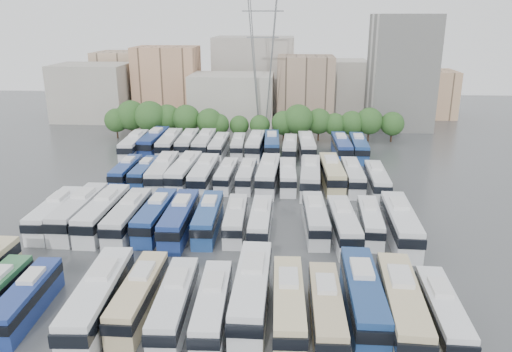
# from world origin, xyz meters

# --- Properties ---
(ground) EXTENTS (220.00, 220.00, 0.00)m
(ground) POSITION_xyz_m (0.00, 0.00, 0.00)
(ground) COLOR #424447
(ground) RESTS_ON ground
(tree_line) EXTENTS (64.23, 8.01, 8.37)m
(tree_line) POSITION_xyz_m (-2.60, 42.09, 4.35)
(tree_line) COLOR black
(tree_line) RESTS_ON ground
(city_buildings) EXTENTS (102.00, 35.00, 20.00)m
(city_buildings) POSITION_xyz_m (-7.46, 71.86, 7.87)
(city_buildings) COLOR #9E998E
(city_buildings) RESTS_ON ground
(apartment_tower) EXTENTS (14.00, 14.00, 26.00)m
(apartment_tower) POSITION_xyz_m (34.00, 58.00, 13.00)
(apartment_tower) COLOR silver
(apartment_tower) RESTS_ON ground
(electricity_pylon) EXTENTS (9.00, 6.91, 33.83)m
(electricity_pylon) POSITION_xyz_m (2.00, 50.00, 18.66)
(electricity_pylon) COLOR slate
(electricity_pylon) RESTS_ON ground
(bus_r0_s2) EXTENTS (2.78, 10.96, 3.41)m
(bus_r0_s2) POSITION_xyz_m (-14.96, -24.78, 1.68)
(bus_r0_s2) COLOR navy
(bus_r0_s2) RESTS_ON ground
(bus_r0_s4) EXTENTS (3.63, 13.75, 4.27)m
(bus_r0_s4) POSITION_xyz_m (-8.29, -24.99, 2.10)
(bus_r0_s4) COLOR silver
(bus_r0_s4) RESTS_ON ground
(bus_r0_s5) EXTENTS (2.69, 11.88, 3.72)m
(bus_r0_s5) POSITION_xyz_m (-5.05, -23.83, 1.83)
(bus_r0_s5) COLOR beige
(bus_r0_s5) RESTS_ON ground
(bus_r0_s6) EXTENTS (2.93, 11.95, 3.73)m
(bus_r0_s6) POSITION_xyz_m (-1.56, -24.95, 1.83)
(bus_r0_s6) COLOR silver
(bus_r0_s6) RESTS_ON ground
(bus_r0_s7) EXTENTS (2.90, 11.69, 3.65)m
(bus_r0_s7) POSITION_xyz_m (1.80, -25.13, 1.79)
(bus_r0_s7) COLOR white
(bus_r0_s7) RESTS_ON ground
(bus_r0_s8) EXTENTS (3.10, 13.67, 4.28)m
(bus_r0_s8) POSITION_xyz_m (5.03, -22.85, 2.10)
(bus_r0_s8) COLOR white
(bus_r0_s8) RESTS_ON ground
(bus_r0_s9) EXTENTS (3.01, 12.39, 3.87)m
(bus_r0_s9) POSITION_xyz_m (8.35, -24.51, 1.90)
(bus_r0_s9) COLOR beige
(bus_r0_s9) RESTS_ON ground
(bus_r0_s10) EXTENTS (2.70, 11.92, 3.73)m
(bus_r0_s10) POSITION_xyz_m (11.58, -25.08, 1.83)
(bus_r0_s10) COLOR #C5B187
(bus_r0_s10) RESTS_ON ground
(bus_r0_s11) EXTENTS (2.94, 13.33, 4.18)m
(bus_r0_s11) POSITION_xyz_m (14.92, -23.08, 2.05)
(bus_r0_s11) COLOR navy
(bus_r0_s11) RESTS_ON ground
(bus_r0_s12) EXTENTS (3.64, 13.69, 4.25)m
(bus_r0_s12) POSITION_xyz_m (18.02, -24.41, 2.09)
(bus_r0_s12) COLOR #CDBB8D
(bus_r0_s12) RESTS_ON ground
(bus_r0_s13) EXTENTS (2.85, 11.50, 3.59)m
(bus_r0_s13) POSITION_xyz_m (21.36, -24.73, 1.76)
(bus_r0_s13) COLOR white
(bus_r0_s13) RESTS_ON ground
(bus_r1_s0) EXTENTS (2.91, 12.29, 3.84)m
(bus_r1_s0) POSITION_xyz_m (-21.27, -5.56, 1.89)
(bus_r1_s0) COLOR silver
(bus_r1_s0) RESTS_ON ground
(bus_r1_s1) EXTENTS (3.07, 13.39, 4.19)m
(bus_r1_s1) POSITION_xyz_m (-18.18, -5.24, 2.06)
(bus_r1_s1) COLOR silver
(bus_r1_s1) RESTS_ON ground
(bus_r1_s2) EXTENTS (3.06, 13.26, 4.15)m
(bus_r1_s2) POSITION_xyz_m (-15.03, -5.52, 2.04)
(bus_r1_s2) COLOR silver
(bus_r1_s2) RESTS_ON ground
(bus_r1_s3) EXTENTS (2.87, 12.72, 3.98)m
(bus_r1_s3) POSITION_xyz_m (-11.62, -6.19, 1.96)
(bus_r1_s3) COLOR silver
(bus_r1_s3) RESTS_ON ground
(bus_r1_s4) EXTENTS (3.05, 12.37, 3.86)m
(bus_r1_s4) POSITION_xyz_m (-8.33, -5.51, 1.89)
(bus_r1_s4) COLOR navy
(bus_r1_s4) RESTS_ON ground
(bus_r1_s5) EXTENTS (2.85, 12.85, 4.03)m
(bus_r1_s5) POSITION_xyz_m (-5.08, -6.45, 1.98)
(bus_r1_s5) COLOR navy
(bus_r1_s5) RESTS_ON ground
(bus_r1_s6) EXTENTS (2.85, 12.00, 3.75)m
(bus_r1_s6) POSITION_xyz_m (-1.69, -5.58, 1.84)
(bus_r1_s6) COLOR navy
(bus_r1_s6) RESTS_ON ground
(bus_r1_s7) EXTENTS (2.68, 11.07, 3.46)m
(bus_r1_s7) POSITION_xyz_m (1.73, -5.49, 1.70)
(bus_r1_s7) COLOR silver
(bus_r1_s7) RESTS_ON ground
(bus_r1_s8) EXTENTS (2.55, 11.25, 3.52)m
(bus_r1_s8) POSITION_xyz_m (4.84, -6.06, 1.73)
(bus_r1_s8) COLOR silver
(bus_r1_s8) RESTS_ON ground
(bus_r1_s10) EXTENTS (3.05, 11.96, 3.72)m
(bus_r1_s10) POSITION_xyz_m (11.57, -4.87, 1.83)
(bus_r1_s10) COLOR silver
(bus_r1_s10) RESTS_ON ground
(bus_r1_s11) EXTENTS (3.29, 12.44, 3.87)m
(bus_r1_s11) POSITION_xyz_m (14.81, -6.83, 1.90)
(bus_r1_s11) COLOR silver
(bus_r1_s11) RESTS_ON ground
(bus_r1_s12) EXTENTS (2.92, 11.16, 3.47)m
(bus_r1_s12) POSITION_xyz_m (18.24, -5.04, 1.70)
(bus_r1_s12) COLOR white
(bus_r1_s12) RESTS_ON ground
(bus_r1_s13) EXTENTS (3.33, 13.65, 4.26)m
(bus_r1_s13) POSITION_xyz_m (21.58, -6.45, 2.09)
(bus_r1_s13) COLOR silver
(bus_r1_s13) RESTS_ON ground
(bus_r2_s1) EXTENTS (2.54, 11.23, 3.52)m
(bus_r2_s1) POSITION_xyz_m (-17.97, 12.84, 1.73)
(bus_r2_s1) COLOR navy
(bus_r2_s1) RESTS_ON ground
(bus_r2_s2) EXTENTS (2.44, 10.94, 3.43)m
(bus_r2_s2) POSITION_xyz_m (-14.91, 12.73, 1.68)
(bus_r2_s2) COLOR navy
(bus_r2_s2) RESTS_ON ground
(bus_r2_s3) EXTENTS (3.42, 13.54, 4.22)m
(bus_r2_s3) POSITION_xyz_m (-11.69, 11.82, 2.07)
(bus_r2_s3) COLOR silver
(bus_r2_s3) RESTS_ON ground
(bus_r2_s4) EXTENTS (3.54, 13.65, 4.25)m
(bus_r2_s4) POSITION_xyz_m (-8.29, 12.06, 2.08)
(bus_r2_s4) COLOR white
(bus_r2_s4) RESTS_ON ground
(bus_r2_s5) EXTENTS (3.11, 13.29, 4.16)m
(bus_r2_s5) POSITION_xyz_m (-4.98, 11.18, 2.04)
(bus_r2_s5) COLOR silver
(bus_r2_s5) RESTS_ON ground
(bus_r2_s6) EXTENTS (2.83, 11.07, 3.45)m
(bus_r2_s6) POSITION_xyz_m (-1.61, 12.22, 1.69)
(bus_r2_s6) COLOR silver
(bus_r2_s6) RESTS_ON ground
(bus_r2_s7) EXTENTS (2.60, 10.93, 3.41)m
(bus_r2_s7) POSITION_xyz_m (1.57, 12.26, 1.68)
(bus_r2_s7) COLOR silver
(bus_r2_s7) RESTS_ON ground
(bus_r2_s8) EXTENTS (3.46, 13.36, 4.16)m
(bus_r2_s8) POSITION_xyz_m (5.02, 11.86, 2.04)
(bus_r2_s8) COLOR silver
(bus_r2_s8) RESTS_ON ground
(bus_r2_s9) EXTENTS (2.78, 11.51, 3.59)m
(bus_r2_s9) POSITION_xyz_m (8.03, 12.19, 1.76)
(bus_r2_s9) COLOR white
(bus_r2_s9) RESTS_ON ground
(bus_r2_s10) EXTENTS (3.56, 13.53, 4.21)m
(bus_r2_s10) POSITION_xyz_m (11.52, 11.12, 2.07)
(bus_r2_s10) COLOR silver
(bus_r2_s10) RESTS_ON ground
(bus_r2_s11) EXTENTS (3.42, 13.44, 4.19)m
(bus_r2_s11) POSITION_xyz_m (14.95, 12.90, 2.06)
(bus_r2_s11) COLOR beige
(bus_r2_s11) RESTS_ON ground
(bus_r2_s12) EXTENTS (2.71, 12.09, 3.79)m
(bus_r2_s12) POSITION_xyz_m (18.13, 12.35, 1.86)
(bus_r2_s12) COLOR silver
(bus_r2_s12) RESTS_ON ground
(bus_r2_s13) EXTENTS (2.87, 12.06, 3.77)m
(bus_r2_s13) POSITION_xyz_m (21.59, 10.62, 1.85)
(bus_r2_s13) COLOR silver
(bus_r2_s13) RESTS_ON ground
(bus_r3_s0) EXTENTS (3.40, 13.28, 4.13)m
(bus_r3_s0) POSITION_xyz_m (-21.41, 28.57, 2.03)
(bus_r3_s0) COLOR silver
(bus_r3_s0) RESTS_ON ground
(bus_r3_s1) EXTENTS (3.27, 13.62, 4.25)m
(bus_r3_s1) POSITION_xyz_m (-18.21, 31.17, 2.09)
(bus_r3_s1) COLOR navy
(bus_r3_s1) RESTS_ON ground
(bus_r3_s2) EXTENTS (3.32, 13.47, 4.20)m
(bus_r3_s2) POSITION_xyz_m (-14.82, 29.77, 2.06)
(bus_r3_s2) COLOR silver
(bus_r3_s2) RESTS_ON ground
(bus_r3_s3) EXTENTS (3.17, 13.02, 4.06)m
(bus_r3_s3) POSITION_xyz_m (-11.50, 30.59, 1.99)
(bus_r3_s3) COLOR silver
(bus_r3_s3) RESTS_ON ground
(bus_r3_s4) EXTENTS (2.93, 13.22, 4.14)m
(bus_r3_s4) POSITION_xyz_m (-8.15, 30.38, 2.03)
(bus_r3_s4) COLOR silver
(bus_r3_s4) RESTS_ON ground
(bus_r3_s5) EXTENTS (2.76, 11.96, 3.74)m
(bus_r3_s5) POSITION_xyz_m (-5.15, 29.37, 1.84)
(bus_r3_s5) COLOR silver
(bus_r3_s5) RESTS_ON ground
(bus_r3_s6) EXTENTS (2.76, 10.97, 3.42)m
(bus_r3_s6) POSITION_xyz_m (-1.65, 30.92, 1.68)
(bus_r3_s6) COLOR silver
(bus_r3_s6) RESTS_ON ground
(bus_r3_s7) EXTENTS (3.17, 12.78, 3.98)m
(bus_r3_s7) POSITION_xyz_m (1.73, 30.47, 1.96)
(bus_r3_s7) COLOR silver
(bus_r3_s7) RESTS_ON ground
(bus_r3_s8) EXTENTS (3.23, 12.77, 3.98)m
(bus_r3_s8) POSITION_xyz_m (4.87, 30.87, 1.95)
(bus_r3_s8) COLOR navy
(bus_r3_s8) RESTS_ON ground
(bus_r3_s9) EXTENTS (2.88, 11.80, 3.68)m
(bus_r3_s9) POSITION_xyz_m (8.37, 29.05, 1.81)
(bus_r3_s9) COLOR silver
(bus_r3_s9) RESTS_ON ground
(bus_r3_s10) EXTENTS (3.20, 12.77, 3.98)m
(bus_r3_s10) POSITION_xyz_m (11.53, 30.12, 1.95)
(bus_r3_s10) COLOR silver
(bus_r3_s10) RESTS_ON ground
(bus_r3_s12) EXTENTS (3.10, 12.71, 3.96)m
(bus_r3_s12) POSITION_xyz_m (18.10, 30.09, 1.95)
(bus_r3_s12) COLOR navy
(bus_r3_s12) RESTS_ON ground
(bus_r3_s13) EXTENTS (3.02, 12.55, 3.92)m
(bus_r3_s13) POSITION_xyz_m (21.34, 30.20, 1.92)
(bus_r3_s13) COLOR navy
(bus_r3_s13) RESTS_ON ground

